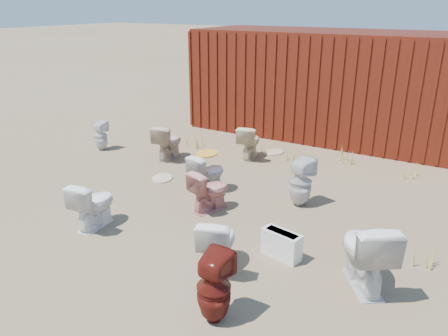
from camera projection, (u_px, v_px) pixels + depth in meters
The scene contains 22 objects.
ground at pixel (204, 214), 6.57m from camera, with size 100.00×100.00×0.00m, color brown.
shipping_container at pixel (324, 83), 10.32m from camera, with size 6.00×2.40×2.40m, color #501B0D.
toilet_front_a at pixel (93, 204), 6.10m from camera, with size 0.39×0.68×0.70m, color white.
toilet_front_pink at pixel (210, 190), 6.60m from camera, with size 0.36×0.64×0.65m, color tan.
toilet_front_c at pixel (218, 242), 5.12m from camera, with size 0.39×0.69×0.70m, color white.
toilet_front_maroon at pixel (214, 288), 4.25m from camera, with size 0.34×0.35×0.76m, color #601710.
toilet_front_e at pixel (365, 252), 4.78m from camera, with size 0.47×0.83×0.85m, color silver.
toilet_back_a at pixel (100, 136), 9.35m from camera, with size 0.28×0.29×0.63m, color silver.
toilet_back_beige_left at pixel (168, 142), 8.79m from camera, with size 0.40×0.71×0.72m, color #C5AD90.
toilet_back_beige_right at pixel (249, 142), 8.83m from camera, with size 0.39×0.68×0.69m, color beige.
toilet_back_yellowlid at pixel (207, 173), 7.26m from camera, with size 0.37×0.65×0.66m, color silver.
toilet_back_e at pixel (300, 182), 6.74m from camera, with size 0.35×0.36×0.78m, color silver.
yellow_lid at pixel (207, 154), 7.14m from camera, with size 0.33×0.42×0.03m, color gold.
loose_tank at pixel (281, 245), 5.41m from camera, with size 0.50×0.20×0.35m, color white.
loose_lid_near at pixel (273, 152), 9.26m from camera, with size 0.38×0.49×0.02m, color tan.
loose_lid_far at pixel (162, 178), 7.89m from camera, with size 0.36×0.47×0.02m, color beige.
weed_clump_a at pixel (195, 140), 9.62m from camera, with size 0.36×0.36×0.31m, color #B6A348.
weed_clump_b at pixel (294, 155), 8.72m from camera, with size 0.32×0.32×0.28m, color #B6A348.
weed_clump_c at pixel (406, 169), 7.95m from camera, with size 0.36×0.36×0.30m, color #B6A348.
weed_clump_d at pixel (260, 147), 9.28m from camera, with size 0.30×0.30×0.22m, color #B6A348.
weed_clump_e at pixel (346, 155), 8.65m from camera, with size 0.34×0.34×0.33m, color #B6A348.
weed_clump_f at pixel (422, 255), 5.26m from camera, with size 0.28×0.28×0.27m, color #B6A348.
Camera 1 is at (3.30, -4.90, 2.98)m, focal length 35.00 mm.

